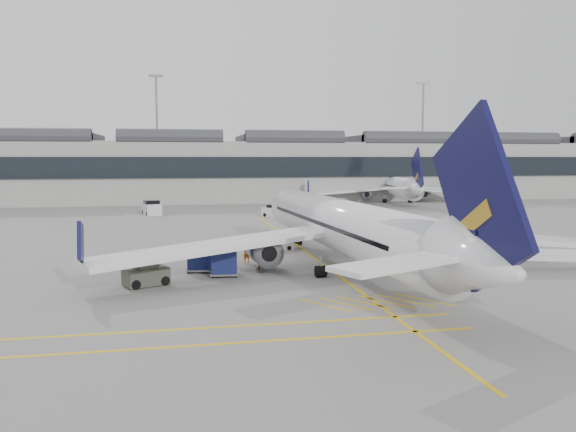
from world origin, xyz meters
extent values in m
plane|color=gray|center=(0.00, 0.00, 0.00)|extent=(220.00, 220.00, 0.00)
cube|color=#9E9E99|center=(0.00, 72.00, 5.50)|extent=(200.00, 20.00, 11.00)
cube|color=black|center=(0.00, 61.80, 6.50)|extent=(200.00, 0.50, 3.60)
cube|color=#38383D|center=(0.00, 72.00, 11.70)|extent=(200.00, 18.00, 1.40)
cylinder|color=slate|center=(-5.00, 86.00, 12.50)|extent=(0.44, 0.44, 25.00)
cube|color=slate|center=(-5.00, 86.00, 25.20)|extent=(3.00, 0.60, 0.50)
cylinder|color=slate|center=(55.00, 86.00, 12.50)|extent=(0.44, 0.44, 25.00)
cube|color=slate|center=(55.00, 86.00, 25.20)|extent=(3.00, 0.60, 0.50)
cube|color=gold|center=(10.00, 10.00, 0.01)|extent=(0.25, 60.00, 0.01)
cylinder|color=white|center=(11.01, 2.82, 3.20)|extent=(5.68, 30.70, 3.82)
cone|color=white|center=(9.95, 20.08, 3.20)|extent=(4.07, 4.30, 3.82)
cone|color=white|center=(12.09, -14.85, 3.61)|extent=(4.12, 5.11, 3.82)
cube|color=white|center=(1.46, 0.71, 2.29)|extent=(17.43, 9.75, 0.36)
cube|color=white|center=(20.75, 1.89, 2.29)|extent=(17.66, 7.87, 0.36)
cylinder|color=slate|center=(5.09, 2.97, 1.58)|extent=(2.36, 3.79, 2.14)
cylinder|color=slate|center=(16.87, 3.69, 1.58)|extent=(2.36, 3.79, 2.14)
cube|color=#0C0B34|center=(12.05, -14.24, 6.46)|extent=(0.78, 7.75, 8.52)
cylinder|color=black|center=(10.29, 14.50, 0.33)|extent=(0.32, 0.67, 0.65)
cylinder|color=black|center=(8.63, 0.13, 0.41)|extent=(0.76, 0.86, 0.81)
cylinder|color=black|center=(13.70, 0.44, 0.41)|extent=(0.76, 0.86, 0.81)
cylinder|color=white|center=(38.50, 61.18, 2.92)|extent=(7.94, 28.05, 3.49)
cone|color=white|center=(41.05, 76.75, 2.92)|extent=(4.04, 4.23, 3.49)
cone|color=white|center=(35.90, 45.23, 3.30)|extent=(4.16, 4.96, 3.49)
cube|color=white|center=(29.57, 61.22, 2.09)|extent=(16.11, 5.70, 0.32)
cube|color=white|center=(46.98, 58.38, 2.09)|extent=(15.56, 10.20, 0.32)
cylinder|color=slate|center=(33.26, 62.50, 1.44)|extent=(2.46, 3.61, 1.95)
cylinder|color=slate|center=(43.89, 60.77, 1.44)|extent=(2.46, 3.61, 1.95)
cube|color=#0C0B34|center=(35.99, 45.78, 5.89)|extent=(1.41, 7.02, 7.77)
cylinder|color=black|center=(40.22, 71.71, 0.30)|extent=(0.35, 0.63, 0.59)
cylinder|color=black|center=(35.84, 59.26, 0.37)|extent=(0.76, 0.84, 0.74)
cylinder|color=black|center=(40.42, 58.51, 0.37)|extent=(0.76, 0.84, 0.74)
cube|color=silver|center=(7.47, 12.34, 0.31)|extent=(3.40, 1.38, 0.62)
cube|color=black|center=(8.36, 12.32, 1.02)|extent=(3.03, 1.02, 1.31)
cube|color=silver|center=(6.49, 12.35, 0.93)|extent=(0.82, 1.17, 0.80)
cylinder|color=black|center=(6.21, 11.73, 0.20)|extent=(0.39, 0.17, 0.39)
cylinder|color=black|center=(6.23, 12.98, 0.20)|extent=(0.39, 0.17, 0.39)
cylinder|color=black|center=(8.70, 11.70, 0.20)|extent=(0.39, 0.17, 0.39)
cylinder|color=black|center=(8.72, 12.94, 0.20)|extent=(0.39, 0.17, 0.39)
cube|color=gray|center=(2.14, 1.81, 0.20)|extent=(2.06, 1.77, 0.13)
cube|color=navy|center=(2.14, 1.81, 1.09)|extent=(1.89, 1.69, 1.61)
cube|color=silver|center=(2.14, 1.81, 1.94)|extent=(1.95, 1.76, 0.11)
cylinder|color=black|center=(1.30, 1.30, 0.12)|extent=(0.26, 0.14, 0.24)
cylinder|color=black|center=(1.44, 2.51, 0.12)|extent=(0.26, 0.14, 0.24)
cylinder|color=black|center=(2.84, 1.11, 0.12)|extent=(0.26, 0.14, 0.24)
cylinder|color=black|center=(2.99, 2.33, 0.12)|extent=(0.26, 0.14, 0.24)
cube|color=gray|center=(0.53, 3.64, 0.19)|extent=(2.01, 1.73, 0.13)
cube|color=navy|center=(0.53, 3.64, 1.06)|extent=(1.84, 1.65, 1.57)
cube|color=silver|center=(0.53, 3.64, 1.88)|extent=(1.90, 1.71, 0.11)
cylinder|color=black|center=(-0.30, 3.14, 0.12)|extent=(0.25, 0.14, 0.24)
cylinder|color=black|center=(-0.15, 4.32, 0.12)|extent=(0.25, 0.14, 0.24)
cylinder|color=black|center=(1.20, 2.95, 0.12)|extent=(0.25, 0.14, 0.24)
cylinder|color=black|center=(1.35, 4.13, 0.12)|extent=(0.25, 0.14, 0.24)
cube|color=gray|center=(1.81, 3.36, 0.20)|extent=(2.36, 2.18, 0.13)
cube|color=navy|center=(1.81, 3.36, 1.10)|extent=(2.18, 2.06, 1.62)
cube|color=silver|center=(1.81, 3.36, 1.95)|extent=(2.26, 2.13, 0.11)
cylinder|color=black|center=(1.32, 2.49, 0.12)|extent=(0.27, 0.20, 0.25)
cylinder|color=black|center=(0.85, 3.63, 0.12)|extent=(0.27, 0.20, 0.25)
cylinder|color=black|center=(2.77, 3.10, 0.12)|extent=(0.27, 0.20, 0.25)
cylinder|color=black|center=(2.29, 4.23, 0.12)|extent=(0.27, 0.20, 0.25)
cube|color=gray|center=(1.02, 5.89, 0.16)|extent=(1.87, 1.69, 0.11)
cube|color=navy|center=(1.02, 5.89, 0.89)|extent=(1.72, 1.61, 1.32)
cube|color=silver|center=(1.02, 5.89, 1.58)|extent=(1.78, 1.67, 0.09)
cylinder|color=black|center=(0.58, 5.21, 0.10)|extent=(0.22, 0.15, 0.20)
cylinder|color=black|center=(0.26, 6.16, 0.10)|extent=(0.22, 0.15, 0.20)
cylinder|color=black|center=(1.78, 5.61, 0.10)|extent=(0.22, 0.15, 0.20)
cylinder|color=black|center=(1.47, 6.56, 0.10)|extent=(0.22, 0.15, 0.20)
imported|color=orange|center=(4.28, 6.43, 0.90)|extent=(0.78, 0.68, 1.80)
imported|color=#E84A0C|center=(4.87, 4.02, 0.85)|extent=(1.04, 0.98, 1.71)
cube|color=#494B3F|center=(-3.06, -0.05, 0.60)|extent=(3.14, 2.61, 1.08)
cube|color=#494B3F|center=(-3.06, -0.05, 1.25)|extent=(1.73, 1.73, 0.54)
cylinder|color=black|center=(-3.65, -1.10, 0.30)|extent=(0.66, 0.50, 0.61)
cylinder|color=black|center=(-4.25, 0.17, 0.30)|extent=(0.66, 0.50, 0.61)
cylinder|color=black|center=(-1.88, -0.28, 0.30)|extent=(0.66, 0.50, 0.61)
cylinder|color=black|center=(-2.48, 0.99, 0.30)|extent=(0.66, 0.50, 0.61)
cone|color=#F24C0A|center=(11.27, 18.76, 0.26)|extent=(0.38, 0.38, 0.52)
cone|color=#F24C0A|center=(12.87, 7.78, 0.28)|extent=(0.40, 0.40, 0.56)
cube|color=silver|center=(-4.68, 45.49, 0.80)|extent=(3.05, 4.52, 1.61)
cube|color=black|center=(-4.68, 45.49, 1.78)|extent=(2.41, 2.49, 0.69)
cylinder|color=black|center=(-3.44, 44.39, 0.34)|extent=(0.42, 0.73, 0.69)
cylinder|color=black|center=(-5.22, 43.93, 0.34)|extent=(0.42, 0.73, 0.69)
cylinder|color=black|center=(-4.14, 47.06, 0.34)|extent=(0.42, 0.73, 0.69)
cylinder|color=black|center=(-5.92, 46.59, 0.34)|extent=(0.42, 0.73, 0.69)
cube|color=silver|center=(12.19, 39.70, 0.64)|extent=(3.53, 3.42, 1.28)
cube|color=black|center=(12.19, 39.70, 1.41)|extent=(2.26, 2.25, 0.55)
cylinder|color=black|center=(10.89, 39.90, 0.27)|extent=(0.54, 0.52, 0.55)
cylinder|color=black|center=(11.87, 40.98, 0.27)|extent=(0.54, 0.52, 0.55)
cylinder|color=black|center=(12.51, 38.43, 0.27)|extent=(0.54, 0.52, 0.55)
cylinder|color=black|center=(13.49, 39.50, 0.27)|extent=(0.54, 0.52, 0.55)
camera|label=1|loc=(-0.93, -36.75, 8.25)|focal=35.00mm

